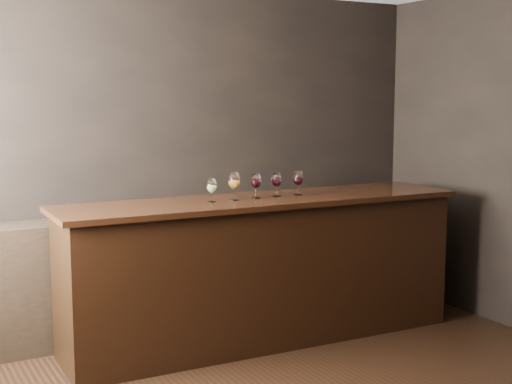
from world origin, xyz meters
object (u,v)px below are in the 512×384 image
bar_counter (263,272)px  glass_amber (234,182)px  glass_red_a (256,182)px  glass_red_c (298,179)px  glass_white (212,186)px  glass_red_b (277,180)px  back_bar_shelf (116,277)px

bar_counter → glass_amber: (-0.25, -0.00, 0.73)m
glass_amber → glass_red_a: glass_amber is taller
glass_red_c → glass_white: bearing=-179.0°
glass_amber → glass_red_c: (0.58, 0.02, -0.01)m
glass_amber → glass_red_b: size_ratio=1.13×
glass_white → glass_red_b: glass_red_b is taller
glass_red_b → bar_counter: bearing=-168.1°
back_bar_shelf → glass_red_c: size_ratio=14.13×
bar_counter → glass_amber: bearing=-178.4°
glass_amber → back_bar_shelf: bearing=139.6°
bar_counter → glass_red_c: size_ratio=16.39×
bar_counter → back_bar_shelf: (-0.99, 0.63, -0.06)m
glass_amber → glass_white: bearing=179.1°
back_bar_shelf → glass_red_b: (1.13, -0.60, 0.77)m
glass_red_a → glass_white: bearing=-177.0°
back_bar_shelf → glass_red_b: glass_red_b is taller
glass_amber → glass_red_b: glass_amber is taller
glass_white → glass_amber: 0.19m
glass_amber → glass_red_b: 0.39m
glass_white → glass_red_b: bearing=2.8°
bar_counter → glass_red_b: size_ratio=16.76×
bar_counter → glass_red_a: (-0.05, 0.02, 0.72)m
bar_counter → glass_white: bearing=-178.9°
glass_white → glass_red_a: glass_red_a is taller
back_bar_shelf → glass_red_b: size_ratio=14.45×
bar_counter → back_bar_shelf: bearing=148.8°
glass_white → glass_red_c: size_ratio=0.91×
back_bar_shelf → glass_red_c: 1.65m
bar_counter → glass_red_b: (0.14, 0.03, 0.71)m
bar_counter → glass_white: size_ratio=18.08×
back_bar_shelf → glass_red_a: size_ratio=14.11×
glass_amber → glass_red_c: glass_amber is taller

